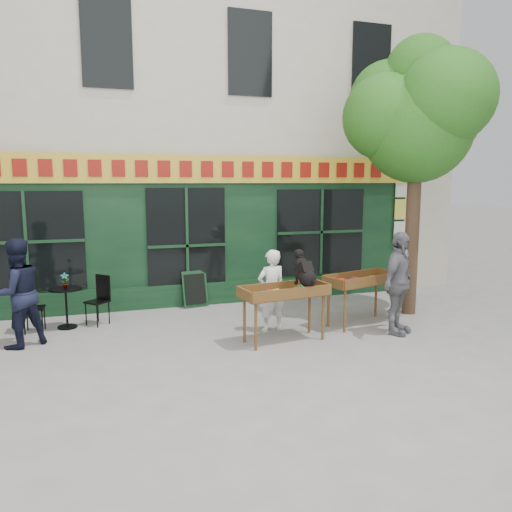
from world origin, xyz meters
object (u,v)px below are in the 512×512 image
Objects in this scene: dog at (305,267)px; book_cart_right at (362,282)px; woman at (271,290)px; man_left at (17,293)px; man_right at (398,283)px; bistro_table at (66,300)px; book_cart_center at (284,295)px.

book_cart_right is at bearing 13.60° from dog.
woman is 4.33m from man_left.
bistro_table is at bearing 122.48° from man_right.
book_cart_right is (1.80, -0.12, 0.06)m from woman.
book_cart_right is 0.81m from man_right.
bistro_table is at bearing 144.58° from dog.
dog is at bearing -16.25° from book_cart_center.
woman is 2.28m from man_right.
man_right is 2.45× the size of bistro_table.
man_right is (1.75, -0.17, -0.36)m from dog.
book_cart_center is 0.59m from dog.
book_cart_center is 2.07× the size of bistro_table.
book_cart_center is 4.13m from bistro_table.
bistro_table is at bearing -160.53° from man_left.
man_left reaches higher than dog.
book_cart_center is 0.86× the size of man_left.
man_left is at bearing -127.87° from bistro_table.
man_left is at bearing 158.11° from dog.
book_cart_right is at bearing 8.21° from book_cart_center.
bistro_table is (-3.60, 1.99, -0.28)m from book_cart_center.
book_cart_center is 1.87m from book_cart_right.
woman is (-0.35, 0.70, -0.53)m from dog.
book_cart_center is at bearing 81.88° from woman.
man_left is (-4.30, 0.44, 0.15)m from woman.
woman is at bearing 159.78° from book_cart_right.
bistro_table is (-5.40, 1.46, -0.28)m from book_cart_right.
book_cart_center is 0.65m from woman.
dog reaches higher than book_cart_right.
man_right reaches higher than book_cart_right.
man_right reaches higher than book_cart_center.
woman is at bearing 141.49° from man_left.
man_right reaches higher than bistro_table.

